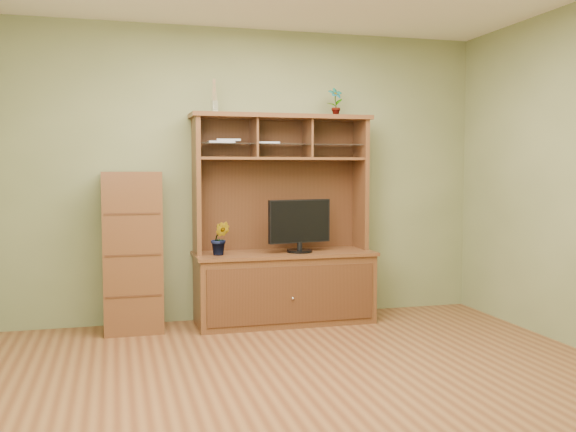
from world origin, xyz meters
name	(u,v)px	position (x,y,z in m)	size (l,w,h in m)	color
room	(314,177)	(0.00, 0.00, 1.35)	(4.54, 4.04, 2.74)	#5B311A
media_hutch	(283,265)	(0.26, 1.73, 0.52)	(1.66, 0.61, 1.90)	#4F2F16
monitor	(300,224)	(0.39, 1.65, 0.90)	(0.60, 0.23, 0.48)	black
orchid_plant	(220,238)	(-0.34, 1.65, 0.80)	(0.16, 0.13, 0.30)	#376121
top_plant	(335,102)	(0.78, 1.80, 2.03)	(0.14, 0.10, 0.27)	#3F6D26
reed_diffuser	(214,100)	(-0.36, 1.80, 2.02)	(0.06, 0.06, 0.30)	silver
magazines	(238,142)	(-0.14, 1.80, 1.65)	(0.65, 0.20, 0.04)	silver
side_cabinet	(132,252)	(-1.09, 1.76, 0.69)	(0.49, 0.45, 1.38)	#4F2F16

